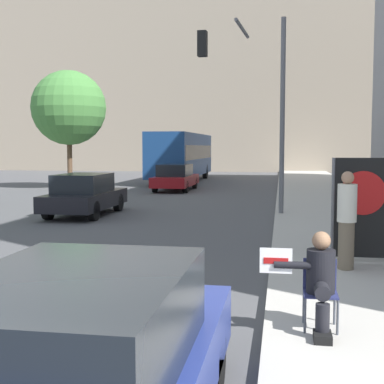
# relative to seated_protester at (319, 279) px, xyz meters

# --- Properties ---
(sidewalk_curb) EXTENTS (4.24, 90.00, 0.16)m
(sidewalk_curb) POSITION_rel_seated_protester_xyz_m (1.47, 12.07, -0.70)
(sidewalk_curb) COLOR #B7B2A8
(sidewalk_curb) RESTS_ON ground_plane
(building_backdrop_far) EXTENTS (52.00, 12.00, 33.34)m
(building_backdrop_far) POSITION_rel_seated_protester_xyz_m (-4.40, 49.89, 15.89)
(building_backdrop_far) COLOR gray
(building_backdrop_far) RESTS_ON ground_plane
(seated_protester) EXTENTS (0.92, 0.77, 1.17)m
(seated_protester) POSITION_rel_seated_protester_xyz_m (0.00, 0.00, 0.00)
(seated_protester) COLOR #474C56
(seated_protester) RESTS_ON sidewalk_curb
(jogger_on_sidewalk) EXTENTS (0.34, 0.34, 1.75)m
(jogger_on_sidewalk) POSITION_rel_seated_protester_xyz_m (0.69, 3.35, 0.27)
(jogger_on_sidewalk) COLOR #756651
(jogger_on_sidewalk) RESTS_ON sidewalk_curb
(pedestrian_behind) EXTENTS (0.34, 0.34, 1.79)m
(pedestrian_behind) POSITION_rel_seated_protester_xyz_m (1.49, 4.88, 0.30)
(pedestrian_behind) COLOR black
(pedestrian_behind) RESTS_ON sidewalk_curb
(traffic_light_pole) EXTENTS (2.91, 2.68, 6.34)m
(traffic_light_pole) POSITION_rel_seated_protester_xyz_m (-1.40, 11.50, 3.61)
(traffic_light_pole) COLOR slate
(traffic_light_pole) RESTS_ON sidewalk_curb
(parked_car_curbside) EXTENTS (1.74, 4.26, 1.46)m
(parked_car_curbside) POSITION_rel_seated_protester_xyz_m (-1.85, -2.85, -0.05)
(parked_car_curbside) COLOR navy
(parked_car_curbside) RESTS_ON ground_plane
(car_on_road_nearest) EXTENTS (1.76, 4.18, 1.43)m
(car_on_road_nearest) POSITION_rel_seated_protester_xyz_m (-7.08, 10.95, -0.06)
(car_on_road_nearest) COLOR black
(car_on_road_nearest) RESTS_ON ground_plane
(car_on_road_midblock) EXTENTS (1.81, 4.70, 1.42)m
(car_on_road_midblock) POSITION_rel_seated_protester_xyz_m (-6.08, 21.79, -0.06)
(car_on_road_midblock) COLOR maroon
(car_on_road_midblock) RESTS_ON ground_plane
(city_bus_on_road) EXTENTS (2.49, 11.68, 3.23)m
(city_bus_on_road) POSITION_rel_seated_protester_xyz_m (-7.14, 29.41, 1.08)
(city_bus_on_road) COLOR navy
(city_bus_on_road) RESTS_ON ground_plane
(street_tree_midblock) EXTENTS (4.15, 4.15, 6.59)m
(street_tree_midblock) POSITION_rel_seated_protester_xyz_m (-12.21, 22.15, 3.74)
(street_tree_midblock) COLOR brown
(street_tree_midblock) RESTS_ON ground_plane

